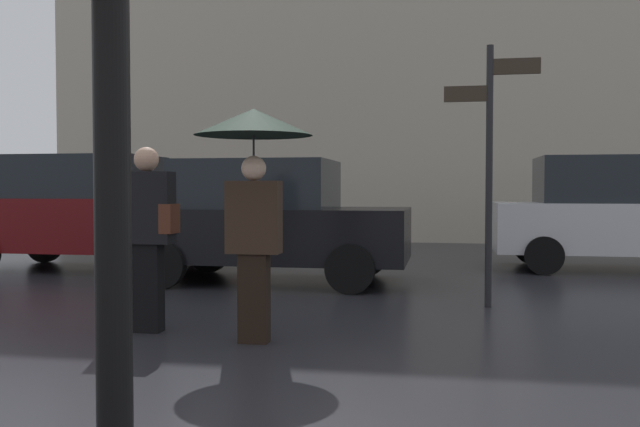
% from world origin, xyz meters
% --- Properties ---
extents(pedestrian_with_umbrella, '(1.05, 1.05, 2.08)m').
position_xyz_m(pedestrian_with_umbrella, '(-0.44, 3.62, 1.66)').
color(pedestrian_with_umbrella, black).
rests_on(pedestrian_with_umbrella, ground).
extents(pedestrian_with_bag, '(0.54, 0.24, 1.77)m').
position_xyz_m(pedestrian_with_bag, '(-1.56, 3.88, 1.00)').
color(pedestrian_with_bag, black).
rests_on(pedestrian_with_bag, ground).
extents(parked_car_left, '(4.15, 1.86, 1.92)m').
position_xyz_m(parked_car_left, '(4.08, 9.95, 0.96)').
color(parked_car_left, silver).
rests_on(parked_car_left, ground).
extents(parked_car_right, '(4.00, 2.08, 1.79)m').
position_xyz_m(parked_car_right, '(-1.35, 7.52, 0.92)').
color(parked_car_right, black).
rests_on(parked_car_right, ground).
extents(parked_car_distant, '(4.60, 2.00, 1.93)m').
position_xyz_m(parked_car_distant, '(-4.73, 8.50, 0.99)').
color(parked_car_distant, '#590C0F').
rests_on(parked_car_distant, ground).
extents(street_signpost, '(1.08, 0.08, 3.02)m').
position_xyz_m(street_signpost, '(1.73, 5.88, 1.83)').
color(street_signpost, black).
rests_on(street_signpost, ground).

